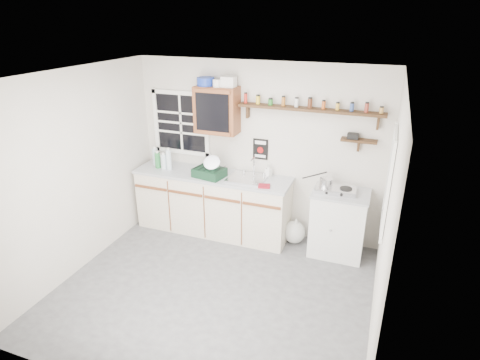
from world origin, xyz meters
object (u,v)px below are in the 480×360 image
at_px(upper_cabinet, 217,110).
at_px(dish_rack, 210,170).
at_px(spice_shelf, 309,109).
at_px(right_cabinet, 338,223).
at_px(hotplate, 336,190).
at_px(main_cabinet, 213,203).

height_order(upper_cabinet, dish_rack, upper_cabinet).
xyz_separation_m(spice_shelf, dish_rack, (-1.28, -0.31, -0.91)).
bearing_deg(upper_cabinet, right_cabinet, -3.76).
bearing_deg(dish_rack, hotplate, 13.94).
xyz_separation_m(dish_rack, hotplate, (1.73, 0.11, -0.08)).
height_order(main_cabinet, hotplate, hotplate).
relative_size(spice_shelf, dish_rack, 4.09).
xyz_separation_m(upper_cabinet, hotplate, (1.72, -0.14, -0.88)).
bearing_deg(spice_shelf, main_cabinet, -170.69).
height_order(upper_cabinet, hotplate, upper_cabinet).
height_order(main_cabinet, spice_shelf, spice_shelf).
xyz_separation_m(main_cabinet, dish_rack, (0.02, -0.10, 0.56)).
distance_m(main_cabinet, spice_shelf, 1.97).
bearing_deg(right_cabinet, main_cabinet, -179.21).
bearing_deg(hotplate, upper_cabinet, 171.87).
bearing_deg(main_cabinet, upper_cabinet, 76.32).
xyz_separation_m(main_cabinet, hotplate, (1.76, 0.01, 0.48)).
bearing_deg(upper_cabinet, main_cabinet, -103.68).
bearing_deg(upper_cabinet, hotplate, -4.59).
bearing_deg(main_cabinet, dish_rack, -76.89).
height_order(main_cabinet, dish_rack, dish_rack).
bearing_deg(hotplate, dish_rack, -179.99).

